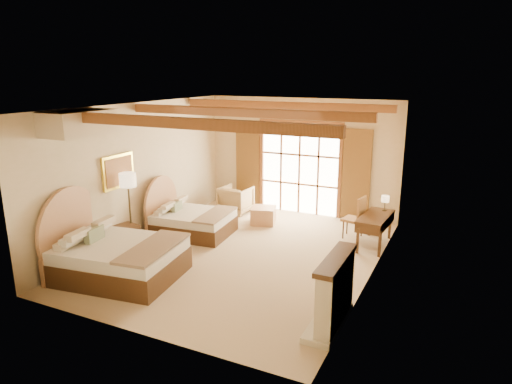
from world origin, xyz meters
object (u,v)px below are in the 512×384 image
Objects in this scene: bed_far at (188,219)px; desk at (375,229)px; nightstand at (127,237)px; bed_near at (112,253)px; armchair at (236,199)px.

desk is (4.33, 1.14, 0.02)m from bed_far.
desk reaches higher than nightstand.
desk is (4.30, 3.81, -0.07)m from bed_near.
desk is at bearing 169.43° from armchair.
armchair is (0.25, 2.04, 0.01)m from bed_far.
nightstand is (-0.64, -1.50, -0.09)m from bed_far.
bed_near is 1.81× the size of desk.
bed_far reaches higher than desk.
armchair is (0.22, 4.71, -0.08)m from bed_near.
armchair reaches higher than nightstand.
bed_far reaches higher than nightstand.
nightstand is at bearing 77.79° from armchair.
desk is at bearing 34.00° from bed_near.
bed_near reaches higher than bed_far.
nightstand is at bearing 112.42° from bed_near.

